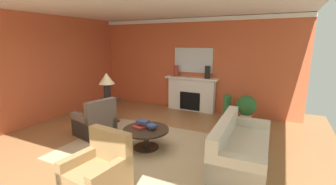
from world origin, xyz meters
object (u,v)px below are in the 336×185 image
object	(u,v)px
vase_mantel_right	(207,72)
vase_tall_corner	(227,107)
fireplace	(191,95)
side_table	(108,110)
armchair_facing_fireplace	(98,175)
armchair_near_window	(95,123)
coffee_table	(146,134)
vase_mantel_left	(176,71)
mantel_mirror	(193,60)
table_lamp	(107,81)
sofa	(240,149)
potted_plant	(246,108)

from	to	relation	value
vase_mantel_right	vase_tall_corner	world-z (taller)	vase_mantel_right
fireplace	side_table	distance (m)	2.82
armchair_facing_fireplace	vase_mantel_right	distance (m)	4.90
vase_tall_corner	fireplace	bearing A→B (deg)	166.85
armchair_near_window	coffee_table	distance (m)	1.53
armchair_near_window	vase_mantel_left	xyz separation A→B (m)	(0.83, 3.05, 1.03)
mantel_mirror	armchair_facing_fireplace	bearing A→B (deg)	-86.39
table_lamp	armchair_facing_fireplace	bearing A→B (deg)	-52.39
side_table	table_lamp	size ratio (longest dim) A/B	0.93
sofa	table_lamp	bearing A→B (deg)	169.43
vase_mantel_right	potted_plant	distance (m)	1.68
sofa	potted_plant	distance (m)	2.36
sofa	table_lamp	size ratio (longest dim) A/B	2.84
table_lamp	potted_plant	bearing A→B (deg)	24.80
mantel_mirror	vase_tall_corner	size ratio (longest dim) A/B	1.86
armchair_facing_fireplace	coffee_table	world-z (taller)	armchair_facing_fireplace
fireplace	vase_mantel_left	distance (m)	0.96
mantel_mirror	potted_plant	distance (m)	2.36
sofa	coffee_table	world-z (taller)	sofa
fireplace	armchair_facing_fireplace	xyz separation A→B (m)	(0.31, -4.84, -0.24)
side_table	vase_mantel_left	bearing A→B (deg)	63.19
side_table	vase_mantel_left	distance (m)	2.65
armchair_near_window	side_table	xyz separation A→B (m)	(-0.29, 0.83, 0.09)
sofa	vase_mantel_left	distance (m)	4.08
table_lamp	vase_mantel_right	size ratio (longest dim) A/B	1.85
armchair_near_window	vase_tall_corner	distance (m)	3.86
side_table	vase_tall_corner	world-z (taller)	vase_tall_corner
armchair_near_window	vase_tall_corner	world-z (taller)	armchair_near_window
fireplace	vase_mantel_left	world-z (taller)	vase_mantel_left
coffee_table	side_table	size ratio (longest dim) A/B	1.43
mantel_mirror	armchair_near_window	world-z (taller)	mantel_mirror
sofa	vase_mantel_left	world-z (taller)	vase_mantel_left
vase_mantel_left	potted_plant	world-z (taller)	vase_mantel_left
fireplace	sofa	bearing A→B (deg)	-54.63
sofa	table_lamp	xyz separation A→B (m)	(-3.78, 0.70, 0.93)
vase_mantel_left	potted_plant	size ratio (longest dim) A/B	0.46
coffee_table	mantel_mirror	bearing A→B (deg)	92.68
table_lamp	vase_mantel_right	world-z (taller)	vase_mantel_right
fireplace	potted_plant	world-z (taller)	fireplace
table_lamp	vase_mantel_right	xyz separation A→B (m)	(2.22, 2.21, 0.12)
armchair_facing_fireplace	vase_tall_corner	size ratio (longest dim) A/B	1.32
vase_mantel_right	coffee_table	bearing A→B (deg)	-97.20
vase_tall_corner	potted_plant	distance (m)	0.69
table_lamp	potted_plant	size ratio (longest dim) A/B	0.90
side_table	vase_mantel_left	xyz separation A→B (m)	(1.12, 2.21, 0.93)
armchair_near_window	vase_tall_corner	size ratio (longest dim) A/B	1.35
sofa	mantel_mirror	bearing A→B (deg)	124.29
armchair_near_window	vase_tall_corner	bearing A→B (deg)	46.46
side_table	vase_mantel_right	world-z (taller)	vase_mantel_right
mantel_mirror	vase_tall_corner	bearing A→B (deg)	-18.15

